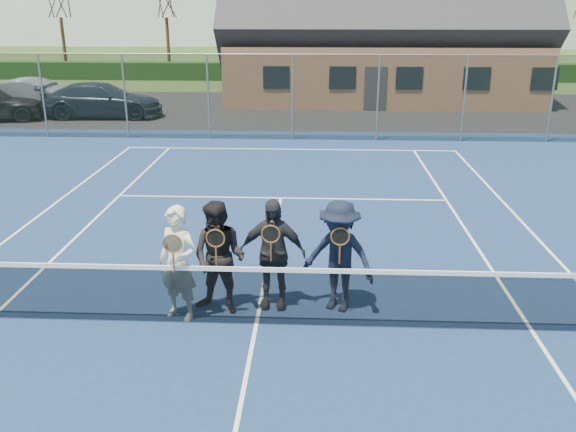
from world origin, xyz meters
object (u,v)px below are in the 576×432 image
Objects in this scene: player_b at (219,258)px; player_d at (339,256)px; clubhouse at (381,18)px; player_c at (272,254)px; car_c at (102,100)px; tennis_net at (256,293)px; car_b at (36,98)px; player_a at (178,263)px.

player_d is at bearing 4.93° from player_b.
player_c is (-3.80, -23.36, -3.07)m from clubhouse.
tennis_net is (8.37, -17.80, -0.20)m from car_c.
car_c is 19.18m from player_c.
tennis_net is 0.75× the size of clubhouse.
car_b is at bearing 125.86° from player_d.
tennis_net is 1.43m from player_d.
player_a reaches higher than car_c.
player_a is 2.46m from player_d.
tennis_net is at bearing -8.79° from player_a.
car_c is 0.33× the size of clubhouse.
car_c reaches higher than tennis_net.
player_a is 1.00× the size of player_d.
clubhouse reaches higher than player_c.
car_b is at bearing 84.26° from car_c.
car_c is 19.04m from player_b.
car_c is 2.82× the size of player_a.
car_b is 2.69× the size of player_c.
player_c is (0.80, 0.22, 0.00)m from player_b.
player_c is at bearing -155.59° from car_c.
player_b is at bearing -158.04° from car_c.
clubhouse reaches higher than tennis_net.
player_d is at bearing 25.11° from tennis_net.
player_c is at bearing -148.36° from car_b.
player_d reaches higher than car_c.
player_b is 1.00× the size of player_d.
clubhouse is 24.56m from player_a.
player_a is (10.15, -17.80, 0.12)m from car_b.
clubhouse is at bearing 83.29° from player_d.
car_c is at bearing -95.61° from car_b.
car_b is 20.84m from player_c.
player_d is at bearing -146.13° from car_b.
player_b and player_d have the same top height.
player_c is 1.00× the size of player_d.
car_c is 0.43× the size of tennis_net.
player_a is at bearing -161.82° from player_c.
player_a is (-1.19, 0.18, 0.38)m from tennis_net.
car_c is 19.72m from player_d.
car_c is 2.82× the size of player_c.
car_b reaches higher than car_c.
player_d is at bearing -3.10° from player_c.
clubhouse is (12.37, 6.20, 3.25)m from car_c.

